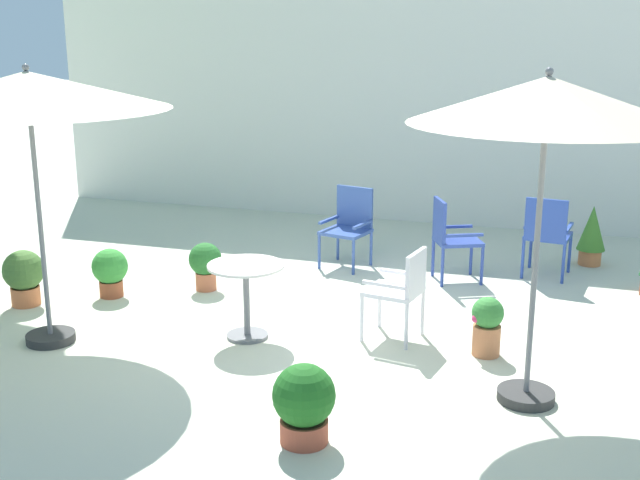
# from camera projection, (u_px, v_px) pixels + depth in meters

# --- Properties ---
(ground_plane) EXTENTS (60.00, 60.00, 0.00)m
(ground_plane) POSITION_uv_depth(u_px,v_px,m) (321.00, 321.00, 7.83)
(ground_plane) COLOR beige
(villa_facade) EXTENTS (11.35, 0.30, 3.77)m
(villa_facade) POSITION_uv_depth(u_px,v_px,m) (416.00, 92.00, 11.48)
(villa_facade) COLOR silver
(villa_facade) RESTS_ON ground
(patio_umbrella_0) EXTENTS (1.98, 1.98, 2.53)m
(patio_umbrella_0) POSITION_uv_depth(u_px,v_px,m) (547.00, 104.00, 5.60)
(patio_umbrella_0) COLOR #2D2D2D
(patio_umbrella_0) RESTS_ON ground
(patio_umbrella_1) EXTENTS (2.41, 2.41, 2.49)m
(patio_umbrella_1) POSITION_uv_depth(u_px,v_px,m) (28.00, 93.00, 6.75)
(patio_umbrella_1) COLOR #2D2D2D
(patio_umbrella_1) RESTS_ON ground
(cafe_table_0) EXTENTS (0.70, 0.70, 0.71)m
(cafe_table_0) POSITION_uv_depth(u_px,v_px,m) (246.00, 287.00, 7.32)
(cafe_table_0) COLOR white
(cafe_table_0) RESTS_ON ground
(patio_chair_0) EXTENTS (0.62, 0.60, 0.95)m
(patio_chair_0) POSITION_uv_depth(u_px,v_px,m) (451.00, 235.00, 8.94)
(patio_chair_0) COLOR #2A4094
(patio_chair_0) RESTS_ON ground
(patio_chair_1) EXTENTS (0.60, 0.58, 0.94)m
(patio_chair_1) POSITION_uv_depth(u_px,v_px,m) (349.00, 222.00, 9.54)
(patio_chair_1) COLOR #355098
(patio_chair_1) RESTS_ON ground
(patio_chair_2) EXTENTS (0.54, 0.52, 0.86)m
(patio_chair_2) POSITION_uv_depth(u_px,v_px,m) (401.00, 287.00, 7.26)
(patio_chair_2) COLOR silver
(patio_chair_2) RESTS_ON ground
(patio_chair_3) EXTENTS (0.55, 0.56, 0.95)m
(patio_chair_3) POSITION_uv_depth(u_px,v_px,m) (547.00, 231.00, 9.06)
(patio_chair_3) COLOR #2A459F
(patio_chair_3) RESTS_ON ground
(potted_plant_0) EXTENTS (0.34, 0.34, 0.73)m
(potted_plant_0) POSITION_uv_depth(u_px,v_px,m) (592.00, 233.00, 9.59)
(potted_plant_0) COLOR #CB7444
(potted_plant_0) RESTS_ON ground
(potted_plant_3) EXTENTS (0.38, 0.38, 0.52)m
(potted_plant_3) POSITION_uv_depth(u_px,v_px,m) (110.00, 270.00, 8.48)
(potted_plant_3) COLOR #9B4B2D
(potted_plant_3) RESTS_ON ground
(potted_plant_4) EXTENTS (0.28, 0.28, 0.53)m
(potted_plant_4) POSITION_uv_depth(u_px,v_px,m) (487.00, 324.00, 6.97)
(potted_plant_4) COLOR #C07249
(potted_plant_4) RESTS_ON ground
(potted_plant_5) EXTENTS (0.44, 0.44, 0.57)m
(potted_plant_5) POSITION_uv_depth(u_px,v_px,m) (304.00, 402.00, 5.50)
(potted_plant_5) COLOR #A04833
(potted_plant_5) RESTS_ON ground
(potted_plant_6) EXTENTS (0.36, 0.36, 0.53)m
(potted_plant_6) POSITION_uv_depth(u_px,v_px,m) (205.00, 263.00, 8.70)
(potted_plant_6) COLOR #C36643
(potted_plant_6) RESTS_ON ground
(potted_plant_7) EXTENTS (0.42, 0.42, 0.58)m
(potted_plant_7) POSITION_uv_depth(u_px,v_px,m) (24.00, 275.00, 8.22)
(potted_plant_7) COLOR #CE6D40
(potted_plant_7) RESTS_ON ground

